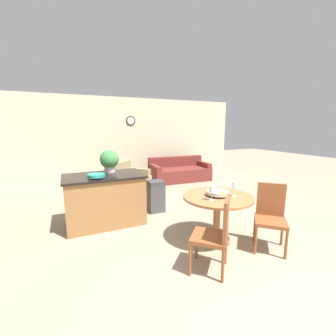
# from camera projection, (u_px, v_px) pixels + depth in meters

# --- Properties ---
(ground_plane) EXTENTS (24.00, 24.00, 0.00)m
(ground_plane) POSITION_uv_depth(u_px,v_px,m) (250.00, 278.00, 2.65)
(ground_plane) COLOR gray
(wall_back) EXTENTS (8.00, 0.09, 2.70)m
(wall_back) POSITION_uv_depth(u_px,v_px,m) (127.00, 139.00, 7.49)
(wall_back) COLOR beige
(wall_back) RESTS_ON ground_plane
(dining_table) EXTENTS (1.05, 1.05, 0.73)m
(dining_table) POSITION_uv_depth(u_px,v_px,m) (217.00, 206.00, 3.42)
(dining_table) COLOR #9E6B3D
(dining_table) RESTS_ON ground_plane
(dining_chair_near_left) EXTENTS (0.59, 0.59, 0.95)m
(dining_chair_near_left) POSITION_uv_depth(u_px,v_px,m) (216.00, 232.00, 2.70)
(dining_chair_near_left) COLOR brown
(dining_chair_near_left) RESTS_ON ground_plane
(dining_chair_near_right) EXTENTS (0.59, 0.59, 0.95)m
(dining_chair_near_right) POSITION_uv_depth(u_px,v_px,m) (271.00, 214.00, 3.26)
(dining_chair_near_right) COLOR brown
(dining_chair_near_right) RESTS_ON ground_plane
(fruit_bowl) EXTENTS (0.34, 0.34, 0.10)m
(fruit_bowl) POSITION_uv_depth(u_px,v_px,m) (218.00, 192.00, 3.38)
(fruit_bowl) COLOR #B7B29E
(fruit_bowl) RESTS_ON dining_table
(wine_glass_left) EXTENTS (0.07, 0.07, 0.21)m
(wine_glass_left) POSITION_uv_depth(u_px,v_px,m) (212.00, 190.00, 3.16)
(wine_glass_left) COLOR silver
(wine_glass_left) RESTS_ON dining_table
(wine_glass_right) EXTENTS (0.07, 0.07, 0.21)m
(wine_glass_right) POSITION_uv_depth(u_px,v_px,m) (234.00, 186.00, 3.36)
(wine_glass_right) COLOR silver
(wine_glass_right) RESTS_ON dining_table
(kitchen_island) EXTENTS (1.40, 0.86, 0.91)m
(kitchen_island) POSITION_uv_depth(u_px,v_px,m) (105.00, 199.00, 4.11)
(kitchen_island) COLOR #9E6B3D
(kitchen_island) RESTS_ON ground_plane
(teal_bowl) EXTENTS (0.28, 0.28, 0.07)m
(teal_bowl) POSITION_uv_depth(u_px,v_px,m) (96.00, 176.00, 3.75)
(teal_bowl) COLOR teal
(teal_bowl) RESTS_ON kitchen_island
(potted_plant) EXTENTS (0.35, 0.35, 0.43)m
(potted_plant) POSITION_uv_depth(u_px,v_px,m) (109.00, 160.00, 4.23)
(potted_plant) COLOR beige
(potted_plant) RESTS_ON kitchen_island
(trash_bin) EXTENTS (0.32, 0.32, 0.66)m
(trash_bin) POSITION_uv_depth(u_px,v_px,m) (156.00, 196.00, 4.71)
(trash_bin) COLOR #47474C
(trash_bin) RESTS_ON ground_plane
(couch) EXTENTS (1.96, 1.05, 0.76)m
(couch) POSITION_uv_depth(u_px,v_px,m) (179.00, 172.00, 7.49)
(couch) COLOR maroon
(couch) RESTS_ON ground_plane
(armchair) EXTENTS (1.29, 1.29, 0.79)m
(armchair) POSITION_uv_depth(u_px,v_px,m) (128.00, 181.00, 6.25)
(armchair) COLOR #998966
(armchair) RESTS_ON ground_plane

